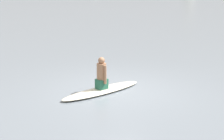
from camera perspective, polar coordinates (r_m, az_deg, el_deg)
ground_plane at (r=11.27m, az=0.80°, el=-3.09°), size 400.00×400.00×0.00m
surfboard at (r=11.10m, az=-1.55°, el=-3.07°), size 1.15×2.82×0.12m
person_paddler at (r=10.96m, az=-1.57°, el=-0.68°), size 0.41×0.35×0.94m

